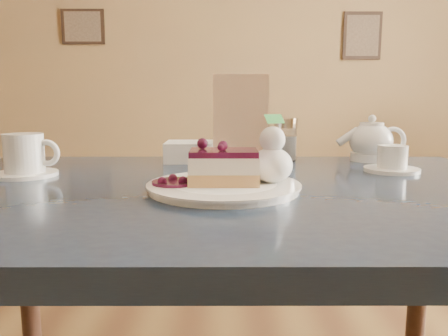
{
  "coord_description": "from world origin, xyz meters",
  "views": [
    {
      "loc": [
        0.12,
        -0.37,
        0.87
      ],
      "look_at": [
        0.13,
        0.28,
        0.77
      ],
      "focal_mm": 35.0,
      "sensor_mm": 36.0,
      "label": 1
    }
  ],
  "objects_px": {
    "cheesecake_slice": "(224,167)",
    "tea_set": "(374,146)",
    "dessert_plate": "(224,187)",
    "coffee_set": "(26,157)",
    "main_table": "(224,226)"
  },
  "relations": [
    {
      "from": "cheesecake_slice",
      "to": "tea_set",
      "type": "height_order",
      "value": "tea_set"
    },
    {
      "from": "dessert_plate",
      "to": "tea_set",
      "type": "distance_m",
      "value": 0.48
    },
    {
      "from": "cheesecake_slice",
      "to": "tea_set",
      "type": "distance_m",
      "value": 0.48
    },
    {
      "from": "cheesecake_slice",
      "to": "coffee_set",
      "type": "xyz_separation_m",
      "value": [
        -0.39,
        0.14,
        -0.0
      ]
    },
    {
      "from": "coffee_set",
      "to": "dessert_plate",
      "type": "bearing_deg",
      "value": -19.95
    },
    {
      "from": "dessert_plate",
      "to": "tea_set",
      "type": "height_order",
      "value": "tea_set"
    },
    {
      "from": "tea_set",
      "to": "dessert_plate",
      "type": "bearing_deg",
      "value": -138.78
    },
    {
      "from": "cheesecake_slice",
      "to": "main_table",
      "type": "bearing_deg",
      "value": 90.0
    },
    {
      "from": "dessert_plate",
      "to": "tea_set",
      "type": "xyz_separation_m",
      "value": [
        0.36,
        0.32,
        0.04
      ]
    },
    {
      "from": "cheesecake_slice",
      "to": "coffee_set",
      "type": "relative_size",
      "value": 0.87
    },
    {
      "from": "dessert_plate",
      "to": "coffee_set",
      "type": "relative_size",
      "value": 1.88
    },
    {
      "from": "coffee_set",
      "to": "cheesecake_slice",
      "type": "bearing_deg",
      "value": -19.95
    },
    {
      "from": "main_table",
      "to": "dessert_plate",
      "type": "xyz_separation_m",
      "value": [
        -0.0,
        -0.05,
        0.08
      ]
    },
    {
      "from": "dessert_plate",
      "to": "coffee_set",
      "type": "height_order",
      "value": "coffee_set"
    },
    {
      "from": "main_table",
      "to": "dessert_plate",
      "type": "distance_m",
      "value": 0.09
    }
  ]
}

